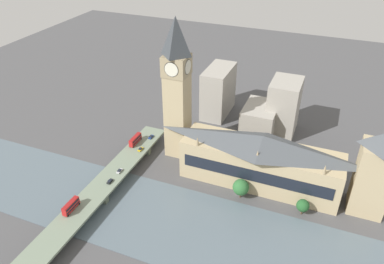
# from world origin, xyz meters

# --- Properties ---
(ground_plane) EXTENTS (600.00, 600.00, 0.00)m
(ground_plane) POSITION_xyz_m (0.00, 0.00, 0.00)
(ground_plane) COLOR #4C4C4F
(river_water) EXTENTS (51.63, 360.00, 0.30)m
(river_water) POSITION_xyz_m (-31.82, 0.00, 0.15)
(river_water) COLOR slate
(river_water) RESTS_ON ground_plane
(parliament_hall) EXTENTS (23.26, 85.42, 30.63)m
(parliament_hall) POSITION_xyz_m (14.40, -8.00, 15.21)
(parliament_hall) COLOR tan
(parliament_hall) RESTS_ON ground_plane
(clock_tower) EXTENTS (13.91, 13.91, 84.53)m
(clock_tower) POSITION_xyz_m (24.64, 45.05, 44.79)
(clock_tower) COLOR tan
(clock_tower) RESTS_ON ground_plane
(victoria_tower) EXTENTS (16.51, 16.51, 49.60)m
(victoria_tower) POSITION_xyz_m (14.45, -62.96, 22.80)
(victoria_tower) COLOR tan
(victoria_tower) RESTS_ON ground_plane
(road_bridge) EXTENTS (135.27, 14.17, 6.28)m
(road_bridge) POSITION_xyz_m (-31.82, 66.47, 5.07)
(road_bridge) COLOR #5D6A59
(road_bridge) RESTS_ON ground_plane
(double_decker_bus_lead) EXTENTS (10.62, 2.61, 4.83)m
(double_decker_bus_lead) POSITION_xyz_m (-47.94, 69.68, 8.96)
(double_decker_bus_lead) COLOR red
(double_decker_bus_lead) RESTS_ON road_bridge
(double_decker_bus_mid) EXTENTS (11.59, 2.63, 4.70)m
(double_decker_bus_mid) POSITION_xyz_m (15.19, 69.78, 8.87)
(double_decker_bus_mid) COLOR red
(double_decker_bus_mid) RESTS_ON road_bridge
(car_northbound_lead) EXTENTS (4.09, 1.79, 1.35)m
(car_northbound_lead) POSITION_xyz_m (-23.06, 63.85, 6.96)
(car_northbound_lead) COLOR black
(car_northbound_lead) RESTS_ON road_bridge
(car_northbound_mid) EXTENTS (4.32, 1.86, 1.36)m
(car_northbound_mid) POSITION_xyz_m (-13.42, 63.81, 6.95)
(car_northbound_mid) COLOR silver
(car_northbound_mid) RESTS_ON road_bridge
(car_northbound_tail) EXTENTS (4.37, 1.92, 1.26)m
(car_northbound_tail) POSITION_xyz_m (9.68, 63.29, 6.92)
(car_northbound_tail) COLOR gold
(car_northbound_tail) RESTS_ON road_bridge
(car_southbound_lead) EXTENTS (4.38, 1.87, 1.35)m
(car_southbound_lead) POSITION_xyz_m (24.25, 63.78, 6.97)
(car_southbound_lead) COLOR navy
(car_southbound_lead) RESTS_ON road_bridge
(city_block_west) EXTENTS (26.41, 18.81, 36.85)m
(city_block_west) POSITION_xyz_m (73.55, -9.25, 18.43)
(city_block_west) COLOR #A39E93
(city_block_west) RESTS_ON ground_plane
(city_block_center) EXTENTS (33.43, 16.55, 34.92)m
(city_block_center) POSITION_xyz_m (81.90, 38.72, 17.46)
(city_block_center) COLOR #A39E93
(city_block_center) RESTS_ON ground_plane
(city_block_east) EXTENTS (29.11, 21.20, 20.48)m
(city_block_east) POSITION_xyz_m (64.92, 3.79, 10.24)
(city_block_east) COLOR #A39E93
(city_block_east) RESTS_ON ground_plane
(tree_embankment_near) EXTENTS (6.48, 6.48, 8.93)m
(tree_embankment_near) POSITION_xyz_m (-1.97, -34.19, 5.67)
(tree_embankment_near) COLOR brown
(tree_embankment_near) RESTS_ON ground_plane
(tree_embankment_mid) EXTENTS (8.68, 8.68, 11.30)m
(tree_embankment_mid) POSITION_xyz_m (-1.56, -2.26, 6.95)
(tree_embankment_mid) COLOR brown
(tree_embankment_mid) RESTS_ON ground_plane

